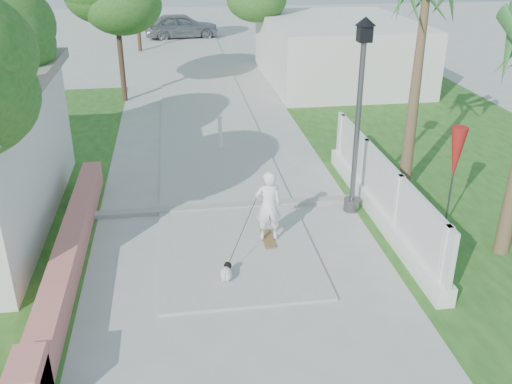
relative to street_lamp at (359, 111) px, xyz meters
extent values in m
cube|color=#B7B7B2|center=(-2.90, 14.50, -2.40)|extent=(3.20, 36.00, 0.06)
cube|color=#999993|center=(-2.90, 0.50, -2.38)|extent=(6.50, 0.25, 0.10)
cube|color=#27551B|center=(4.10, 2.50, -2.42)|extent=(8.00, 20.00, 0.01)
cube|color=#C66566|center=(-6.20, -1.50, -2.13)|extent=(0.45, 8.00, 0.60)
cube|color=white|center=(0.50, -0.50, -2.23)|extent=(0.35, 7.00, 0.40)
cube|color=white|center=(0.50, -0.50, -1.48)|extent=(0.10, 7.00, 1.10)
cube|color=white|center=(0.50, -3.70, -1.68)|extent=(0.14, 0.14, 1.50)
cube|color=white|center=(0.50, -1.50, -1.68)|extent=(0.14, 0.14, 1.50)
cube|color=white|center=(0.50, 0.70, -1.68)|extent=(0.14, 0.14, 1.50)
cube|color=white|center=(0.50, 2.70, -1.68)|extent=(0.14, 0.14, 1.50)
cube|color=silver|center=(3.10, 12.50, -1.13)|extent=(6.00, 8.00, 2.60)
cylinder|color=#59595E|center=(0.00, 0.00, -2.28)|extent=(0.36, 0.36, 0.30)
cylinder|color=#59595E|center=(0.00, 0.00, -0.43)|extent=(0.12, 0.12, 4.00)
cube|color=black|center=(0.00, 0.00, 1.67)|extent=(0.28, 0.28, 0.35)
cone|color=black|center=(0.00, 0.00, 1.92)|extent=(0.44, 0.44, 0.18)
cylinder|color=white|center=(-2.70, 4.50, -1.93)|extent=(0.12, 0.12, 1.00)
sphere|color=white|center=(-2.70, 4.50, -1.41)|extent=(0.14, 0.14, 0.14)
cylinder|color=#59595E|center=(1.90, -1.00, -1.43)|extent=(0.04, 0.04, 2.00)
cone|color=#AB2018|center=(1.90, -1.00, -0.73)|extent=(0.36, 0.36, 1.20)
cylinder|color=#4C3826|center=(-5.90, 10.50, -0.50)|extent=(0.20, 0.20, 3.85)
ellipsoid|color=#225919|center=(-5.90, 10.50, 1.15)|extent=(3.40, 3.40, 2.55)
cylinder|color=#4C3826|center=(0.30, 14.50, -0.68)|extent=(0.20, 0.20, 3.50)
cylinder|color=#4C3826|center=(-5.70, 20.50, -0.50)|extent=(0.20, 0.20, 3.85)
cone|color=brown|center=(1.70, 1.00, -0.03)|extent=(0.32, 0.32, 4.80)
cube|color=brown|center=(-2.20, -1.21, -2.34)|extent=(0.22, 0.80, 0.02)
imported|color=white|center=(-2.20, -1.21, -1.56)|extent=(0.56, 0.37, 1.53)
cylinder|color=gray|center=(-2.27, -1.49, -2.40)|extent=(0.03, 0.06, 0.06)
cylinder|color=gray|center=(-2.13, -1.49, -2.40)|extent=(0.03, 0.06, 0.06)
cylinder|color=gray|center=(-2.27, -0.92, -2.40)|extent=(0.03, 0.06, 0.06)
cylinder|color=gray|center=(-2.13, -0.92, -2.40)|extent=(0.03, 0.06, 0.06)
ellipsoid|color=silver|center=(-3.22, -2.59, -2.25)|extent=(0.32, 0.42, 0.23)
sphere|color=black|center=(-3.17, -2.42, -2.18)|extent=(0.15, 0.15, 0.15)
sphere|color=silver|center=(-3.16, -2.35, -2.20)|extent=(0.07, 0.07, 0.07)
cone|color=black|center=(-3.21, -2.41, -2.11)|extent=(0.04, 0.04, 0.05)
cone|color=black|center=(-3.14, -2.43, -2.11)|extent=(0.04, 0.04, 0.05)
cylinder|color=silver|center=(-3.25, -2.49, -2.37)|extent=(0.03, 0.03, 0.11)
cylinder|color=silver|center=(-3.15, -2.52, -2.37)|extent=(0.03, 0.03, 0.11)
cylinder|color=silver|center=(-3.30, -2.66, -2.37)|extent=(0.03, 0.03, 0.11)
cylinder|color=silver|center=(-3.20, -2.69, -2.37)|extent=(0.03, 0.03, 0.11)
cylinder|color=silver|center=(-3.27, -2.76, -2.19)|extent=(0.04, 0.09, 0.09)
imported|color=#A9ACB0|center=(-3.32, 24.19, -1.68)|extent=(4.51, 2.10, 1.49)
camera|label=1|loc=(-3.97, -11.64, 3.64)|focal=40.00mm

